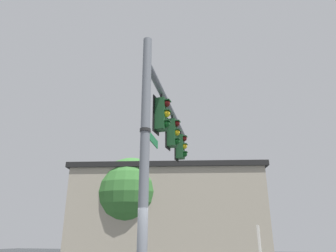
# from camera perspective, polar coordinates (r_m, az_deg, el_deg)

# --- Properties ---
(signal_pole) EXTENTS (0.24, 0.24, 7.10)m
(signal_pole) POSITION_cam_1_polar(r_m,az_deg,el_deg) (7.44, -4.44, -6.95)
(signal_pole) COLOR slate
(signal_pole) RESTS_ON ground
(mast_arm) EXTENTS (6.68, 0.96, 0.21)m
(mast_arm) POSITION_cam_1_polar(r_m,az_deg,el_deg) (11.41, 0.48, 2.97)
(mast_arm) COLOR slate
(traffic_light_nearest_pole) EXTENTS (0.54, 0.49, 1.31)m
(traffic_light_nearest_pole) POSITION_cam_1_polar(r_m,az_deg,el_deg) (9.67, -1.19, 2.20)
(traffic_light_nearest_pole) COLOR black
(traffic_light_mid_inner) EXTENTS (0.54, 0.49, 1.31)m
(traffic_light_mid_inner) POSITION_cam_1_polar(r_m,az_deg,el_deg) (11.39, 0.87, -1.30)
(traffic_light_mid_inner) COLOR black
(traffic_light_mid_outer) EXTENTS (0.54, 0.49, 1.31)m
(traffic_light_mid_outer) POSITION_cam_1_polar(r_m,az_deg,el_deg) (13.16, 2.39, -3.88)
(traffic_light_mid_outer) COLOR black
(street_name_sign) EXTENTS (1.45, 0.31, 0.22)m
(street_name_sign) POSITION_cam_1_polar(r_m,az_deg,el_deg) (8.05, -3.49, -1.79)
(street_name_sign) COLOR #147238
(storefront_building) EXTENTS (9.25, 12.51, 5.87)m
(storefront_building) POSITION_cam_1_polar(r_m,az_deg,el_deg) (19.67, 0.08, -16.90)
(storefront_building) COLOR #A89E89
(storefront_building) RESTS_ON ground
(tree_by_storefront) EXTENTS (4.47, 4.47, 6.43)m
(tree_by_storefront) POSITION_cam_1_polar(r_m,az_deg,el_deg) (18.72, -6.96, -12.80)
(tree_by_storefront) COLOR #4C3823
(tree_by_storefront) RESTS_ON ground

